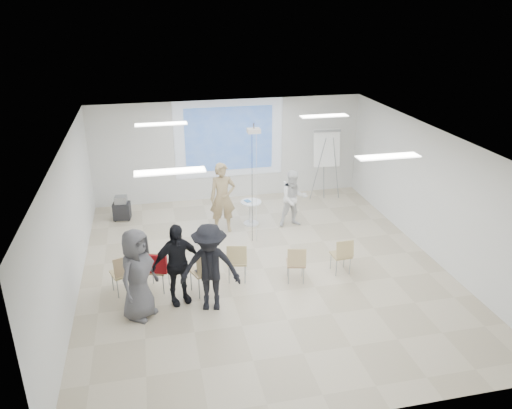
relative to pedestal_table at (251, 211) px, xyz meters
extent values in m
cube|color=beige|center=(-0.21, -2.40, -0.43)|extent=(8.00, 9.00, 0.10)
cube|color=white|center=(-0.21, -2.40, 2.67)|extent=(8.00, 9.00, 0.10)
cube|color=silver|center=(-0.21, 2.15, 1.12)|extent=(8.00, 0.10, 3.00)
cube|color=silver|center=(-4.26, -2.40, 1.12)|extent=(0.10, 9.00, 3.00)
cube|color=silver|center=(3.84, -2.40, 1.12)|extent=(0.10, 9.00, 3.00)
cube|color=silver|center=(-0.21, 2.09, 1.47)|extent=(3.20, 0.01, 2.30)
cube|color=#335EAE|center=(-0.21, 2.07, 1.47)|extent=(2.60, 0.01, 1.90)
cylinder|color=white|center=(0.00, 0.00, -0.36)|extent=(0.53, 0.53, 0.05)
cylinder|color=silver|center=(0.00, 0.00, -0.06)|extent=(0.14, 0.14, 0.60)
cylinder|color=white|center=(0.00, 0.00, 0.27)|extent=(0.72, 0.72, 0.04)
cube|color=white|center=(0.05, -0.01, 0.29)|extent=(0.23, 0.21, 0.01)
cube|color=teal|center=(-0.09, 0.02, 0.30)|extent=(0.19, 0.22, 0.01)
imported|color=tan|center=(-0.79, -0.21, 0.66)|extent=(0.77, 0.53, 2.09)
imported|color=white|center=(1.09, -0.31, 0.47)|extent=(0.85, 0.69, 1.71)
cube|color=silver|center=(-0.61, 0.04, 1.00)|extent=(0.05, 0.13, 0.04)
cube|color=white|center=(0.91, -0.06, 0.77)|extent=(0.04, 0.11, 0.04)
cube|color=#D0B878|center=(-3.29, -2.72, 0.07)|extent=(0.54, 0.54, 0.04)
cube|color=tan|center=(-3.22, -2.90, 0.32)|extent=(0.42, 0.22, 0.40)
cylinder|color=gray|center=(-3.39, -2.93, -0.16)|extent=(0.03, 0.03, 0.44)
cylinder|color=gray|center=(-3.07, -2.82, -0.16)|extent=(0.03, 0.03, 0.44)
cylinder|color=gray|center=(-3.50, -2.61, -0.16)|extent=(0.03, 0.03, 0.44)
cylinder|color=gray|center=(-3.19, -2.50, -0.16)|extent=(0.03, 0.03, 0.44)
cube|color=tan|center=(-2.57, -2.75, 0.08)|extent=(0.57, 0.57, 0.04)
cube|color=tan|center=(-2.65, -2.94, 0.34)|extent=(0.44, 0.24, 0.42)
cylinder|color=#919498|center=(-2.80, -2.85, -0.15)|extent=(0.03, 0.03, 0.46)
cylinder|color=gray|center=(-2.48, -2.98, -0.15)|extent=(0.03, 0.03, 0.46)
cylinder|color=#93959C|center=(-2.67, -2.52, -0.15)|extent=(0.03, 0.03, 0.46)
cylinder|color=gray|center=(-2.35, -2.65, -0.15)|extent=(0.03, 0.03, 0.46)
cube|color=tan|center=(-1.66, -3.07, 0.12)|extent=(0.60, 0.60, 0.04)
cube|color=tan|center=(-1.58, -3.28, 0.40)|extent=(0.47, 0.25, 0.45)
cylinder|color=#94989C|center=(-1.77, -3.31, -0.14)|extent=(0.03, 0.03, 0.49)
cylinder|color=gray|center=(-1.42, -3.18, -0.14)|extent=(0.03, 0.03, 0.49)
cylinder|color=gray|center=(-1.90, -2.96, -0.14)|extent=(0.03, 0.03, 0.49)
cylinder|color=#93959B|center=(-1.55, -2.82, -0.14)|extent=(0.03, 0.03, 0.49)
cube|color=tan|center=(-0.88, -2.73, 0.07)|extent=(0.51, 0.51, 0.04)
cube|color=tan|center=(-0.92, -2.93, 0.32)|extent=(0.43, 0.18, 0.40)
cylinder|color=#95979D|center=(-1.08, -2.86, -0.16)|extent=(0.03, 0.03, 0.44)
cylinder|color=gray|center=(-0.75, -2.94, -0.16)|extent=(0.03, 0.03, 0.44)
cylinder|color=gray|center=(-1.01, -2.53, -0.16)|extent=(0.03, 0.03, 0.44)
cylinder|color=#92969A|center=(-0.68, -2.60, -0.16)|extent=(0.03, 0.03, 0.44)
cube|color=tan|center=(0.34, -3.04, 0.04)|extent=(0.47, 0.47, 0.04)
cube|color=tan|center=(0.30, -3.22, 0.28)|extent=(0.40, 0.16, 0.38)
cylinder|color=gray|center=(0.15, -3.16, -0.18)|extent=(0.02, 0.02, 0.41)
cylinder|color=gray|center=(0.47, -3.23, -0.18)|extent=(0.02, 0.02, 0.41)
cylinder|color=#979A9F|center=(0.22, -2.85, -0.18)|extent=(0.02, 0.02, 0.41)
cylinder|color=gray|center=(0.53, -2.92, -0.18)|extent=(0.02, 0.02, 0.41)
cube|color=tan|center=(1.42, -2.91, 0.04)|extent=(0.41, 0.41, 0.04)
cube|color=tan|center=(1.43, -3.10, 0.28)|extent=(0.40, 0.09, 0.38)
cylinder|color=gray|center=(1.27, -3.07, -0.17)|extent=(0.02, 0.02, 0.42)
cylinder|color=#94969C|center=(1.59, -3.06, -0.17)|extent=(0.02, 0.02, 0.42)
cylinder|color=gray|center=(1.26, -2.75, -0.17)|extent=(0.02, 0.02, 0.42)
cylinder|color=gray|center=(1.58, -2.74, -0.17)|extent=(0.02, 0.02, 0.42)
cube|color=#A11318|center=(-2.57, -2.97, 0.34)|extent=(0.43, 0.25, 0.41)
imported|color=black|center=(-1.66, -3.05, 0.16)|extent=(0.44, 0.38, 0.03)
imported|color=black|center=(-2.18, -3.32, 0.60)|extent=(1.29, 0.99, 1.96)
imported|color=black|center=(-1.58, -3.68, 0.64)|extent=(1.45, 1.00, 2.05)
imported|color=#59585D|center=(-2.94, -3.65, 0.64)|extent=(1.12, 1.19, 2.04)
cylinder|color=#94979C|center=(2.28, 1.23, 0.62)|extent=(0.36, 0.26, 1.96)
cylinder|color=gray|center=(2.83, 1.18, 0.62)|extent=(0.39, 0.21, 1.96)
cylinder|color=gray|center=(2.58, 1.56, 0.62)|extent=(0.06, 0.44, 1.96)
cube|color=white|center=(2.56, 1.34, 1.23)|extent=(0.79, 0.29, 1.10)
cube|color=#92949A|center=(2.57, 1.38, 1.73)|extent=(0.80, 0.13, 0.08)
cube|color=black|center=(-3.41, 1.10, -0.13)|extent=(0.50, 0.42, 0.45)
cube|color=gray|center=(-3.41, 1.10, 0.20)|extent=(0.35, 0.31, 0.20)
cylinder|color=black|center=(-3.61, 0.99, -0.36)|extent=(0.06, 0.06, 0.05)
cylinder|color=black|center=(-3.25, 0.94, -0.36)|extent=(0.06, 0.06, 0.05)
cylinder|color=black|center=(-3.57, 1.26, -0.36)|extent=(0.06, 0.06, 0.05)
cylinder|color=black|center=(-3.21, 1.21, -0.36)|extent=(0.06, 0.06, 0.05)
cube|color=white|center=(-0.11, -0.90, 2.44)|extent=(0.30, 0.25, 0.10)
cylinder|color=gray|center=(-0.11, -0.90, 2.55)|extent=(0.04, 0.04, 0.14)
cylinder|color=black|center=(-0.17, -0.98, 1.00)|extent=(0.01, 0.01, 2.77)
cylinder|color=white|center=(-0.07, -1.00, 1.00)|extent=(0.01, 0.01, 2.77)
cube|color=white|center=(-2.21, -0.40, 2.59)|extent=(1.20, 0.30, 0.02)
cube|color=white|center=(1.79, -0.40, 2.59)|extent=(1.20, 0.30, 0.02)
cube|color=white|center=(-2.21, -3.90, 2.59)|extent=(1.20, 0.30, 0.02)
cube|color=white|center=(1.79, -3.90, 2.59)|extent=(1.20, 0.30, 0.02)
camera|label=1|loc=(-2.52, -12.03, 5.31)|focal=35.00mm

